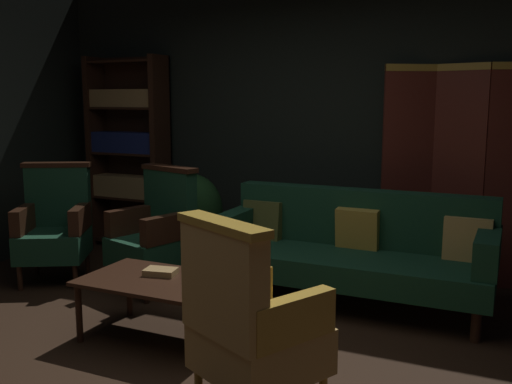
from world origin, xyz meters
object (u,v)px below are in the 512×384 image
Objects in this scene: armchair_wing_right at (156,232)px; potted_plant at (191,213)px; armchair_gilt_accent at (250,324)px; book_tan_leather at (161,272)px; bookshelf at (129,150)px; armchair_wing_left at (55,226)px; folding_screen at (458,172)px; coffee_table at (158,285)px; velvet_couch at (354,247)px.

armchair_wing_right is 0.72m from potted_plant.
armchair_gilt_accent is 1.21m from book_tan_leather.
bookshelf reaches higher than potted_plant.
armchair_wing_right is at bearing 10.40° from armchair_wing_left.
bookshelf is at bearing -178.09° from folding_screen.
coffee_table is at bearing -66.36° from potted_plant.
armchair_wing_left reaches higher than book_tan_leather.
folding_screen is at bearing 51.34° from coffee_table.
armchair_gilt_accent is 1.00× the size of armchair_wing_right.
armchair_wing_left is (-3.24, -1.39, -0.50)m from folding_screen.
book_tan_leather is (0.67, -1.51, -0.08)m from potted_plant.
armchair_wing_left is at bearing -134.28° from potted_plant.
book_tan_leather is (0.58, -0.80, -0.05)m from armchair_wing_right.
armchair_gilt_accent is 1.16× the size of potted_plant.
armchair_wing_right is at bearing -83.50° from potted_plant.
potted_plant is (-0.70, 1.59, 0.14)m from coffee_table.
book_tan_leather reaches higher than coffee_table.
coffee_table is at bearing -54.86° from armchair_wing_right.
velvet_couch is 2.04× the size of armchair_wing_left.
armchair_gilt_accent is 4.87× the size of book_tan_leather.
folding_screen is 3.37m from bookshelf.
armchair_wing_left is at bearing -168.16° from velvet_couch.
coffee_table is 0.96× the size of armchair_wing_right.
folding_screen reaches higher than velvet_couch.
velvet_couch is at bearing 51.02° from coffee_table.
coffee_table is at bearing -49.34° from bookshelf.
coffee_table is at bearing 147.99° from armchair_gilt_accent.
potted_plant is at bearing 127.11° from armchair_gilt_accent.
armchair_wing_right is (-0.62, 0.87, 0.12)m from coffee_table.
folding_screen is 2.47m from potted_plant.
folding_screen reaches higher than potted_plant.
potted_plant is (1.00, -0.39, -0.54)m from bookshelf.
potted_plant reaches higher than coffee_table.
potted_plant reaches higher than velvet_couch.
folding_screen is 8.91× the size of book_tan_leather.
armchair_wing_right is at bearing 125.14° from coffee_table.
armchair_wing_left is at bearing 157.99° from book_tan_leather.
folding_screen is 2.75m from coffee_table.
bookshelf is at bearing 130.66° from coffee_table.
bookshelf is 1.20m from potted_plant.
book_tan_leather is at bearing -131.68° from velvet_couch.
armchair_wing_left is at bearing 155.96° from coffee_table.
velvet_couch is at bearing 48.32° from book_tan_leather.
potted_plant is (-1.70, 0.35, 0.06)m from velvet_couch.
armchair_gilt_accent is at bearing -34.38° from book_tan_leather.
armchair_wing_left is 1.16× the size of potted_plant.
folding_screen is 1.90× the size of coffee_table.
armchair_wing_left is 1.66m from book_tan_leather.
bookshelf is (-3.37, -0.11, 0.08)m from folding_screen.
velvet_couch reaches higher than book_tan_leather.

